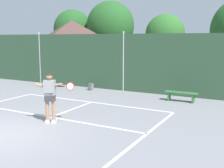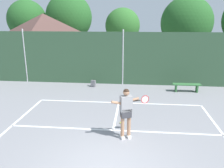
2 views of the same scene
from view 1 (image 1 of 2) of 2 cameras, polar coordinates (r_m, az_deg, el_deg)
court_markings at (r=10.27m, az=-19.12°, el=-8.83°), size 8.30×11.10×0.01m
chainlink_fence at (r=16.62m, az=2.33°, el=4.36°), size 26.09×0.09×3.51m
clubhouse_building at (r=23.34m, az=-8.13°, el=7.34°), size 5.59×4.89×4.54m
treeline_backdrop at (r=24.76m, az=16.56°, el=10.87°), size 26.77×4.66×6.64m
tennis_player at (r=10.54m, az=-12.42°, el=-1.85°), size 1.32×0.66×1.85m
tennis_ball at (r=11.83m, az=-9.49°, el=-5.91°), size 0.07×0.07×0.07m
backpack_grey at (r=17.05m, az=-4.32°, el=-0.59°), size 0.31×0.29×0.46m
courtside_bench at (r=14.29m, az=13.82°, el=-2.07°), size 1.60×0.36×0.48m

